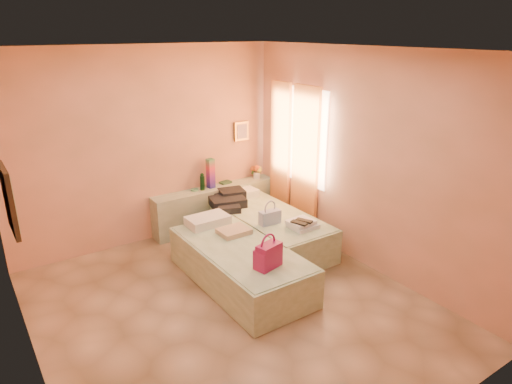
# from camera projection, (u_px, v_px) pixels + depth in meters

# --- Properties ---
(ground) EXTENTS (4.50, 4.50, 0.00)m
(ground) POSITION_uv_depth(u_px,v_px,m) (232.00, 307.00, 5.18)
(ground) COLOR tan
(ground) RESTS_ON ground
(room_walls) EXTENTS (4.02, 4.51, 2.81)m
(room_walls) POSITION_uv_depth(u_px,v_px,m) (219.00, 142.00, 5.13)
(room_walls) COLOR #F1A080
(room_walls) RESTS_ON ground
(headboard_ledge) EXTENTS (2.05, 0.30, 0.65)m
(headboard_ledge) POSITION_uv_depth(u_px,v_px,m) (216.00, 207.00, 7.22)
(headboard_ledge) COLOR #AFBC99
(headboard_ledge) RESTS_ON ground
(bed_left) EXTENTS (0.90, 2.00, 0.50)m
(bed_left) POSITION_uv_depth(u_px,v_px,m) (240.00, 265.00, 5.60)
(bed_left) COLOR beige
(bed_left) RESTS_ON ground
(bed_right) EXTENTS (0.90, 2.00, 0.50)m
(bed_right) POSITION_uv_depth(u_px,v_px,m) (268.00, 230.00, 6.58)
(bed_right) COLOR beige
(bed_right) RESTS_ON ground
(water_bottle) EXTENTS (0.08, 0.08, 0.25)m
(water_bottle) POSITION_uv_depth(u_px,v_px,m) (202.00, 182.00, 6.95)
(water_bottle) COLOR #163E1B
(water_bottle) RESTS_ON headboard_ledge
(rainbow_box) EXTENTS (0.11, 0.11, 0.46)m
(rainbow_box) POSITION_uv_depth(u_px,v_px,m) (211.00, 173.00, 7.02)
(rainbow_box) COLOR #96124C
(rainbow_box) RESTS_ON headboard_ledge
(small_dish) EXTENTS (0.15, 0.15, 0.03)m
(small_dish) POSITION_uv_depth(u_px,v_px,m) (195.00, 190.00, 6.97)
(small_dish) COLOR #51946B
(small_dish) RESTS_ON headboard_ledge
(green_book) EXTENTS (0.19, 0.15, 0.03)m
(green_book) POSITION_uv_depth(u_px,v_px,m) (225.00, 182.00, 7.29)
(green_book) COLOR #26472F
(green_book) RESTS_ON headboard_ledge
(flower_vase) EXTENTS (0.26, 0.26, 0.26)m
(flower_vase) POSITION_uv_depth(u_px,v_px,m) (257.00, 171.00, 7.50)
(flower_vase) COLOR silver
(flower_vase) RESTS_ON headboard_ledge
(magenta_handbag) EXTENTS (0.34, 0.24, 0.29)m
(magenta_handbag) POSITION_uv_depth(u_px,v_px,m) (268.00, 255.00, 5.00)
(magenta_handbag) COLOR #96124C
(magenta_handbag) RESTS_ON bed_left
(khaki_garment) EXTENTS (0.39, 0.31, 0.07)m
(khaki_garment) POSITION_uv_depth(u_px,v_px,m) (234.00, 231.00, 5.85)
(khaki_garment) COLOR tan
(khaki_garment) RESTS_ON bed_left
(clothes_pile) EXTENTS (0.67, 0.67, 0.16)m
(clothes_pile) POSITION_uv_depth(u_px,v_px,m) (230.00, 200.00, 6.78)
(clothes_pile) COLOR black
(clothes_pile) RESTS_ON bed_right
(blue_handbag) EXTENTS (0.30, 0.14, 0.19)m
(blue_handbag) POSITION_uv_depth(u_px,v_px,m) (270.00, 217.00, 6.13)
(blue_handbag) COLOR #3C5290
(blue_handbag) RESTS_ON bed_right
(towel_stack) EXTENTS (0.36, 0.31, 0.10)m
(towel_stack) POSITION_uv_depth(u_px,v_px,m) (303.00, 224.00, 6.03)
(towel_stack) COLOR silver
(towel_stack) RESTS_ON bed_right
(sandal_pair) EXTENTS (0.23, 0.26, 0.02)m
(sandal_pair) POSITION_uv_depth(u_px,v_px,m) (302.00, 222.00, 5.94)
(sandal_pair) COLOR black
(sandal_pair) RESTS_ON towel_stack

